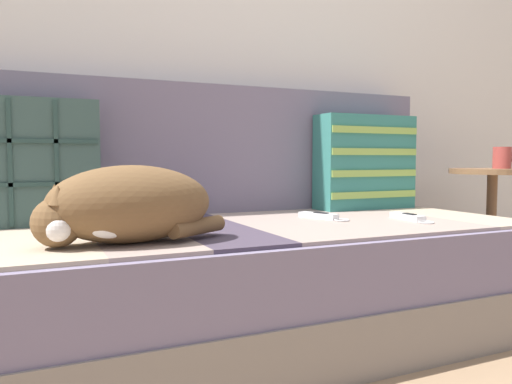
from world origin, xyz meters
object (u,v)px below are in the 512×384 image
Objects in this scene: end_table at (492,207)px; coffee_mug at (502,158)px; game_remote_near at (409,217)px; throw_pillow_striped at (365,162)px; couch at (238,282)px; game_remote_far at (320,216)px; throw_pillow_quilted at (33,163)px; sleeping_cat at (125,206)px.

coffee_mug is at bearing -42.94° from end_table.
throw_pillow_striped is at bearing 75.34° from game_remote_near.
couch is 0.76m from throw_pillow_striped.
throw_pillow_striped reaches higher than game_remote_far.
couch is at bearing -161.44° from throw_pillow_striped.
couch is 20.77× the size of coffee_mug.
game_remote_far is at bearing -175.97° from coffee_mug.
coffee_mug is at bearing 2.91° from couch.
throw_pillow_quilted is 0.81× the size of sleeping_cat.
game_remote_near is 2.19× the size of coffee_mug.
sleeping_cat reaches higher than couch.
game_remote_far is at bearing 148.78° from game_remote_near.
game_remote_near is at bearing -15.73° from couch.
end_table is at bearing 137.06° from coffee_mug.
game_remote_near is at bearing -162.70° from coffee_mug.
throw_pillow_striped reaches higher than sleeping_cat.
throw_pillow_quilted is at bearing 175.19° from coffee_mug.
coffee_mug is at bearing -4.81° from throw_pillow_quilted.
game_remote_far is 0.95m from coffee_mug.
throw_pillow_quilted is at bearing 113.22° from sleeping_cat.
throw_pillow_quilted is 0.90m from game_remote_far.
throw_pillow_quilted is at bearing 175.90° from end_table.
sleeping_cat is at bearing -169.79° from coffee_mug.
throw_pillow_quilted is 0.93× the size of throw_pillow_striped.
throw_pillow_quilted is at bearing 179.98° from throw_pillow_striped.
sleeping_cat is 0.89× the size of end_table.
couch is 0.71m from throw_pillow_quilted.
game_remote_far is (-0.34, -0.21, -0.17)m from throw_pillow_striped.
sleeping_cat is 2.31× the size of game_remote_near.
game_remote_far is 0.37× the size of end_table.
throw_pillow_striped is at bearing 32.45° from game_remote_far.
end_table is (1.76, -0.13, -0.19)m from throw_pillow_quilted.
sleeping_cat is at bearing -175.31° from game_remote_near.
coffee_mug reaches higher than game_remote_far.
game_remote_far is (0.67, 0.22, -0.08)m from sleeping_cat.
throw_pillow_quilted is 1.77m from end_table.
game_remote_far is at bearing -0.66° from couch.
coffee_mug is (0.92, 0.07, 0.19)m from game_remote_far.
throw_pillow_striped is 1.10m from sleeping_cat.
throw_pillow_striped is at bearing 165.72° from coffee_mug.
end_table is at bearing 19.81° from game_remote_near.
couch is 5.04× the size of throw_pillow_quilted.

